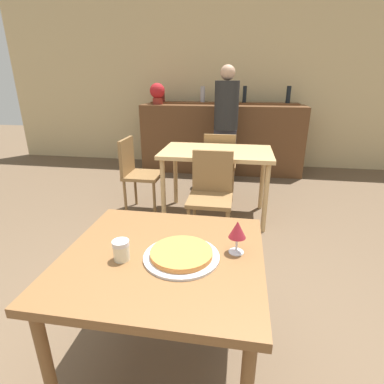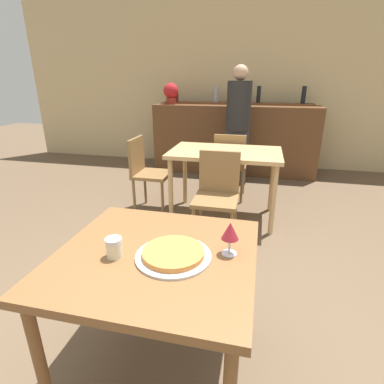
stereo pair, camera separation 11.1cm
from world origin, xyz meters
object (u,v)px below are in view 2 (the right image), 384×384
object	(u,v)px
chair_far_side_back	(230,162)
person_standing	(238,122)
chair_far_side_front	(217,191)
cheese_shaker	(114,248)
wine_glass	(230,232)
potted_plant	(171,92)
chair_far_side_left	(146,169)
pizza_tray	(173,254)

from	to	relation	value
chair_far_side_back	person_standing	size ratio (longest dim) A/B	0.52
chair_far_side_front	chair_far_side_back	bearing A→B (deg)	90.00
cheese_shaker	chair_far_side_back	bearing A→B (deg)	84.65
chair_far_side_front	wine_glass	distance (m)	1.45
chair_far_side_front	person_standing	bearing A→B (deg)	89.40
chair_far_side_back	potted_plant	xyz separation A→B (m)	(-1.13, 1.24, 0.77)
person_standing	cheese_shaker	bearing A→B (deg)	-94.53
wine_glass	potted_plant	bearing A→B (deg)	110.51
chair_far_side_front	cheese_shaker	xyz separation A→B (m)	(-0.24, -1.53, 0.27)
potted_plant	cheese_shaker	bearing A→B (deg)	-77.05
wine_glass	person_standing	bearing A→B (deg)	94.30
person_standing	potted_plant	world-z (taller)	person_standing
cheese_shaker	potted_plant	size ratio (longest dim) A/B	0.28
chair_far_side_left	person_standing	world-z (taller)	person_standing
wine_glass	potted_plant	size ratio (longest dim) A/B	0.48
chair_far_side_left	potted_plant	world-z (taller)	potted_plant
chair_far_side_left	pizza_tray	bearing A→B (deg)	-155.24
chair_far_side_back	chair_far_side_left	size ratio (longest dim) A/B	1.00
wine_glass	potted_plant	xyz separation A→B (m)	(-1.38, 3.70, 0.43)
person_standing	potted_plant	distance (m)	1.32
potted_plant	chair_far_side_left	bearing A→B (deg)	-83.06
pizza_tray	cheese_shaker	size ratio (longest dim) A/B	3.68
pizza_tray	person_standing	size ratio (longest dim) A/B	0.21
chair_far_side_left	potted_plant	distance (m)	1.95
chair_far_side_front	chair_far_side_left	distance (m)	1.06
wine_glass	cheese_shaker	bearing A→B (deg)	-164.26
cheese_shaker	person_standing	world-z (taller)	person_standing
chair_far_side_back	pizza_tray	size ratio (longest dim) A/B	2.51
chair_far_side_front	person_standing	size ratio (longest dim) A/B	0.52
chair_far_side_front	cheese_shaker	distance (m)	1.57
pizza_tray	potted_plant	xyz separation A→B (m)	(-1.14, 3.78, 0.53)
chair_far_side_front	chair_far_side_left	world-z (taller)	same
chair_far_side_back	cheese_shaker	xyz separation A→B (m)	(-0.24, -2.60, 0.27)
chair_far_side_left	pizza_tray	distance (m)	2.22
person_standing	pizza_tray	bearing A→B (deg)	-90.05
pizza_tray	wine_glass	bearing A→B (deg)	19.62
pizza_tray	wine_glass	xyz separation A→B (m)	(0.24, 0.09, 0.10)
potted_plant	wine_glass	bearing A→B (deg)	-69.49
chair_far_side_back	pizza_tray	distance (m)	2.55
wine_glass	pizza_tray	bearing A→B (deg)	-160.38
pizza_tray	cheese_shaker	xyz separation A→B (m)	(-0.26, -0.06, 0.03)
chair_far_side_back	pizza_tray	world-z (taller)	chair_far_side_back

